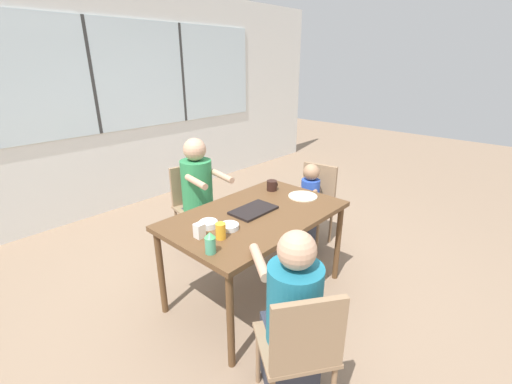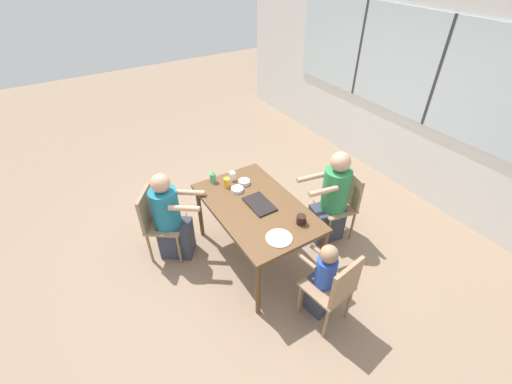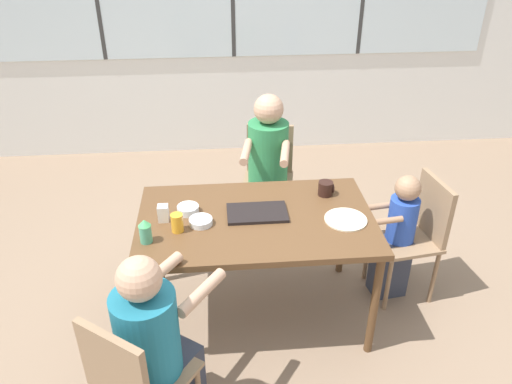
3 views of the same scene
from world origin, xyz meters
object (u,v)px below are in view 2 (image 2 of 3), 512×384
juice_glass (227,183)px  chair_for_woman_green_shirt (156,218)px  person_toddler (322,282)px  bowl_cereal (244,182)px  milk_carton_small (232,176)px  person_man_blue_shirt (332,201)px  bowl_white_shallow (237,189)px  chair_for_man_blue_shirt (343,200)px  person_woman_green_shirt (171,220)px  chair_for_toddler (336,287)px  coffee_mug (301,220)px  sippy_cup (213,176)px

juice_glass → chair_for_woman_green_shirt: bearing=-103.2°
person_toddler → bowl_cereal: 1.42m
chair_for_woman_green_shirt → milk_carton_small: 0.99m
person_toddler → milk_carton_small: (-1.52, -0.12, 0.38)m
person_man_blue_shirt → chair_for_woman_green_shirt: bearing=76.4°
person_man_blue_shirt → bowl_cereal: bearing=66.0°
person_toddler → bowl_white_shallow: (-1.30, -0.18, 0.35)m
chair_for_man_blue_shirt → bowl_cereal: chair_for_man_blue_shirt is taller
person_woman_green_shirt → bowl_cereal: (0.15, 0.88, 0.29)m
bowl_white_shallow → person_man_blue_shirt: bearing=62.9°
milk_carton_small → bowl_cereal: 0.16m
person_toddler → juice_glass: person_toddler is taller
juice_glass → milk_carton_small: (-0.09, 0.12, -0.00)m
chair_for_toddler → coffee_mug: 0.71m
coffee_mug → bowl_white_shallow: (-0.81, -0.28, -0.03)m
bowl_cereal → chair_for_toddler: bearing=2.5°
chair_for_toddler → sippy_cup: size_ratio=5.95×
chair_for_toddler → person_woman_green_shirt: bearing=111.2°
person_woman_green_shirt → sippy_cup: 0.69m
chair_for_man_blue_shirt → coffee_mug: chair_for_man_blue_shirt is taller
person_man_blue_shirt → bowl_white_shallow: bearing=73.3°
person_toddler → coffee_mug: size_ratio=9.21×
person_woman_green_shirt → milk_carton_small: bearing=125.1°
chair_for_woman_green_shirt → person_woman_green_shirt: size_ratio=0.78×
chair_for_man_blue_shirt → person_woman_green_shirt: 2.04m
chair_for_man_blue_shirt → bowl_white_shallow: size_ratio=6.27×
person_man_blue_shirt → person_toddler: (0.79, -0.81, -0.11)m
chair_for_man_blue_shirt → sippy_cup: size_ratio=5.95×
milk_carton_small → bowl_cereal: milk_carton_small is taller
chair_for_man_blue_shirt → person_toddler: size_ratio=0.94×
bowl_white_shallow → juice_glass: bearing=-156.0°
person_toddler → bowl_cereal: bearing=83.7°
bowl_white_shallow → coffee_mug: bearing=18.8°
chair_for_woman_green_shirt → chair_for_toddler: (1.78, 1.08, 0.00)m
bowl_white_shallow → bowl_cereal: size_ratio=1.05×
chair_for_toddler → person_toddler: (-0.15, -0.02, -0.08)m
person_woman_green_shirt → person_man_blue_shirt: 1.88m
coffee_mug → bowl_cereal: bearing=-171.0°
chair_for_man_blue_shirt → juice_glass: 1.42m
chair_for_man_blue_shirt → milk_carton_small: 1.37m
juice_glass → person_toddler: bearing=9.5°
chair_for_toddler → juice_glass: juice_glass is taller
chair_for_woman_green_shirt → chair_for_man_blue_shirt: size_ratio=1.00×
chair_for_man_blue_shirt → bowl_cereal: 1.22m
person_man_blue_shirt → juice_glass: size_ratio=10.75×
chair_for_toddler → person_woman_green_shirt: (-1.68, -0.94, -0.02)m
person_man_blue_shirt → person_toddler: 1.14m
person_toddler → bowl_cereal: (-1.38, -0.04, 0.35)m
milk_carton_small → person_toddler: bearing=4.5°
person_toddler → bowl_cereal: size_ratio=7.02×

